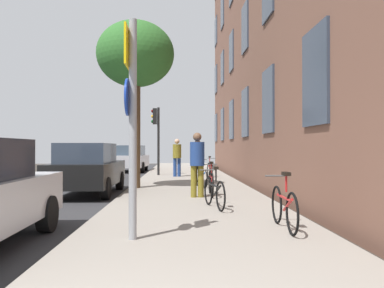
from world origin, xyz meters
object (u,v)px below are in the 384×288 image
(sign_post, at_px, (131,112))
(pedestrian_1, at_px, (198,158))
(bicycle_2, at_px, (211,182))
(bicycle_4, at_px, (200,172))
(bicycle_3, at_px, (201,177))
(tree_near, at_px, (135,56))
(car_1, at_px, (88,168))
(bicycle_5, at_px, (210,169))
(pedestrian_2, at_px, (177,155))
(bicycle_0, at_px, (284,207))
(bicycle_1, at_px, (214,192))
(pedestrian_0, at_px, (197,160))
(car_2, at_px, (130,158))
(traffic_light, at_px, (156,129))

(sign_post, distance_m, pedestrian_1, 10.21)
(sign_post, height_order, bicycle_2, sign_post)
(bicycle_4, bearing_deg, bicycle_3, -92.23)
(tree_near, distance_m, car_1, 4.15)
(bicycle_5, distance_m, pedestrian_1, 2.76)
(pedestrian_2, bearing_deg, pedestrian_1, -74.38)
(bicycle_0, bearing_deg, tree_near, 114.65)
(tree_near, height_order, bicycle_3, tree_near)
(bicycle_1, height_order, bicycle_4, bicycle_4)
(bicycle_3, height_order, pedestrian_1, pedestrian_1)
(bicycle_0, distance_m, pedestrian_1, 9.47)
(pedestrian_0, height_order, pedestrian_1, pedestrian_0)
(bicycle_1, height_order, bicycle_3, bicycle_1)
(bicycle_1, bearing_deg, bicycle_2, 87.03)
(bicycle_5, xyz_separation_m, pedestrian_1, (-0.71, -2.60, 0.59))
(bicycle_1, distance_m, car_1, 5.27)
(bicycle_2, height_order, bicycle_5, bicycle_2)
(pedestrian_0, relative_size, car_2, 0.44)
(bicycle_1, xyz_separation_m, pedestrian_2, (-0.87, 9.99, 0.66))
(bicycle_4, bearing_deg, car_2, 114.42)
(traffic_light, distance_m, bicycle_4, 4.77)
(bicycle_5, distance_m, car_2, 7.48)
(sign_post, xyz_separation_m, traffic_light, (-0.39, 14.13, 0.42))
(bicycle_0, bearing_deg, bicycle_3, 97.78)
(bicycle_0, xyz_separation_m, bicycle_2, (-0.84, 4.80, 0.00))
(tree_near, bearing_deg, car_1, -146.36)
(sign_post, height_order, pedestrian_1, sign_post)
(bicycle_1, bearing_deg, traffic_light, 99.81)
(bicycle_2, bearing_deg, tree_near, 136.59)
(pedestrian_0, height_order, car_2, pedestrian_0)
(bicycle_1, relative_size, car_2, 0.41)
(bicycle_0, height_order, bicycle_4, bicycle_4)
(traffic_light, relative_size, bicycle_5, 2.06)
(tree_near, distance_m, bicycle_0, 8.82)
(pedestrian_0, bearing_deg, car_1, 152.79)
(bicycle_3, bearing_deg, pedestrian_1, 90.38)
(sign_post, xyz_separation_m, pedestrian_1, (1.49, 10.06, -0.95))
(bicycle_4, bearing_deg, bicycle_0, -84.70)
(car_2, bearing_deg, bicycle_1, -76.50)
(tree_near, relative_size, bicycle_4, 3.44)
(bicycle_1, bearing_deg, pedestrian_0, 98.27)
(sign_post, height_order, bicycle_4, sign_post)
(bicycle_4, bearing_deg, traffic_light, 117.15)
(bicycle_4, distance_m, pedestrian_1, 0.63)
(tree_near, bearing_deg, pedestrian_2, 75.09)
(bicycle_4, bearing_deg, pedestrian_2, 108.69)
(bicycle_3, bearing_deg, traffic_light, 106.79)
(bicycle_2, distance_m, car_2, 13.77)
(bicycle_1, xyz_separation_m, pedestrian_0, (-0.29, 2.00, 0.65))
(traffic_light, xyz_separation_m, pedestrian_0, (1.62, -9.07, -1.31))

